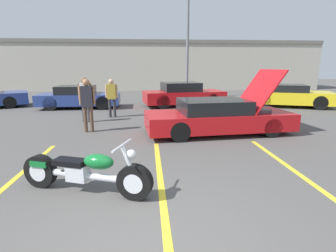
# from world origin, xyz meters

# --- Properties ---
(parking_stripe_middle) EXTENTS (0.12, 5.25, 0.01)m
(parking_stripe_middle) POSITION_xyz_m (-2.55, 1.85, 0.00)
(parking_stripe_middle) COLOR yellow
(parking_stripe_middle) RESTS_ON ground
(parking_stripe_back) EXTENTS (0.12, 5.25, 0.01)m
(parking_stripe_back) POSITION_xyz_m (0.29, 1.85, 0.00)
(parking_stripe_back) COLOR yellow
(parking_stripe_back) RESTS_ON ground
(parking_stripe_far) EXTENTS (0.12, 5.25, 0.01)m
(parking_stripe_far) POSITION_xyz_m (3.14, 1.85, 0.00)
(parking_stripe_far) COLOR yellow
(parking_stripe_far) RESTS_ON ground
(far_building) EXTENTS (32.00, 4.20, 4.40)m
(far_building) POSITION_xyz_m (0.00, 22.96, 2.34)
(far_building) COLOR #B2AD9E
(far_building) RESTS_ON ground
(light_pole) EXTENTS (1.21, 0.28, 8.24)m
(light_pole) POSITION_xyz_m (2.85, 15.27, 4.51)
(light_pole) COLOR slate
(light_pole) RESTS_ON ground
(motorcycle) EXTENTS (2.35, 1.05, 0.94)m
(motorcycle) POSITION_xyz_m (-1.02, 1.62, 0.38)
(motorcycle) COLOR black
(motorcycle) RESTS_ON ground
(show_car_hood_open) EXTENTS (4.84, 2.21, 2.05)m
(show_car_hood_open) POSITION_xyz_m (2.38, 5.53, 0.55)
(show_car_hood_open) COLOR red
(show_car_hood_open) RESTS_ON ground
(parked_car_right_row) EXTENTS (4.69, 3.17, 1.19)m
(parked_car_right_row) POSITION_xyz_m (7.68, 10.95, 0.59)
(parked_car_right_row) COLOR yellow
(parked_car_right_row) RESTS_ON ground
(parked_car_mid_left_row) EXTENTS (4.15, 1.84, 1.16)m
(parked_car_mid_left_row) POSITION_xyz_m (-3.52, 11.34, 0.56)
(parked_car_mid_left_row) COLOR navy
(parked_car_mid_left_row) RESTS_ON ground
(parked_car_mid_right_row) EXTENTS (4.57, 2.45, 1.29)m
(parked_car_mid_right_row) POSITION_xyz_m (2.02, 11.63, 0.62)
(parked_car_mid_right_row) COLOR red
(parked_car_mid_right_row) RESTS_ON ground
(spectator_near_motorcycle) EXTENTS (0.52, 0.21, 1.63)m
(spectator_near_motorcycle) POSITION_xyz_m (-1.45, 8.59, 0.96)
(spectator_near_motorcycle) COLOR #333338
(spectator_near_motorcycle) RESTS_ON ground
(spectator_by_show_car) EXTENTS (0.52, 0.23, 1.74)m
(spectator_by_show_car) POSITION_xyz_m (-2.33, 7.63, 1.04)
(spectator_by_show_car) COLOR #333338
(spectator_by_show_car) RESTS_ON ground
(spectator_midground) EXTENTS (0.52, 0.23, 1.76)m
(spectator_midground) POSITION_xyz_m (-1.90, 6.03, 1.05)
(spectator_midground) COLOR brown
(spectator_midground) RESTS_ON ground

